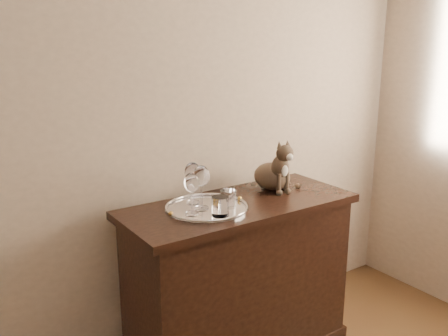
# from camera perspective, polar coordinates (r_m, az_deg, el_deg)

# --- Properties ---
(wall_back) EXTENTS (4.00, 0.10, 2.70)m
(wall_back) POSITION_cam_1_polar(r_m,az_deg,el_deg) (2.38, -14.59, 6.99)
(wall_back) COLOR tan
(wall_back) RESTS_ON ground
(sideboard) EXTENTS (1.20, 0.50, 0.85)m
(sideboard) POSITION_cam_1_polar(r_m,az_deg,el_deg) (2.67, 1.67, -12.62)
(sideboard) COLOR black
(sideboard) RESTS_ON ground
(tray) EXTENTS (0.40, 0.40, 0.01)m
(tray) POSITION_cam_1_polar(r_m,az_deg,el_deg) (2.40, -1.98, -4.66)
(tray) COLOR white
(tray) RESTS_ON sideboard
(wine_glass_b) EXTENTS (0.08, 0.08, 0.21)m
(wine_glass_b) POSITION_cam_1_polar(r_m,az_deg,el_deg) (2.45, -3.60, -1.67)
(wine_glass_b) COLOR white
(wine_glass_b) RESTS_ON tray
(wine_glass_c) EXTENTS (0.07, 0.07, 0.20)m
(wine_glass_c) POSITION_cam_1_polar(r_m,az_deg,el_deg) (2.30, -3.72, -2.91)
(wine_glass_c) COLOR silver
(wine_glass_c) RESTS_ON tray
(wine_glass_d) EXTENTS (0.08, 0.08, 0.21)m
(wine_glass_d) POSITION_cam_1_polar(r_m,az_deg,el_deg) (2.36, -2.59, -2.20)
(wine_glass_d) COLOR white
(wine_glass_d) RESTS_ON tray
(tumbler_a) EXTENTS (0.08, 0.08, 0.08)m
(tumbler_a) POSITION_cam_1_polar(r_m,az_deg,el_deg) (2.40, 0.47, -3.53)
(tumbler_a) COLOR silver
(tumbler_a) RESTS_ON tray
(tumbler_b) EXTENTS (0.08, 0.08, 0.09)m
(tumbler_b) POSITION_cam_1_polar(r_m,az_deg,el_deg) (2.29, -0.43, -4.38)
(tumbler_b) COLOR silver
(tumbler_b) RESTS_ON tray
(cat) EXTENTS (0.30, 0.28, 0.28)m
(cat) POSITION_cam_1_polar(r_m,az_deg,el_deg) (2.69, 5.55, 0.53)
(cat) COLOR #4E3D2F
(cat) RESTS_ON sideboard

